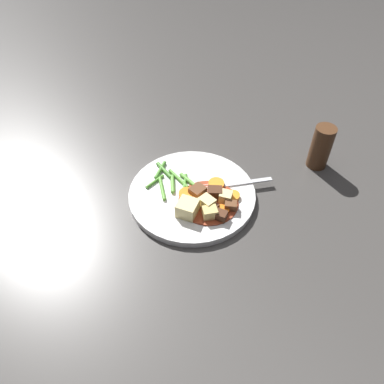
% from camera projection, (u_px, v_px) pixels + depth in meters
% --- Properties ---
extents(ground_plane, '(3.00, 3.00, 0.00)m').
position_uv_depth(ground_plane, '(192.00, 197.00, 0.84)').
color(ground_plane, '#423F3D').
extents(dinner_plate, '(0.28, 0.28, 0.02)m').
position_uv_depth(dinner_plate, '(192.00, 194.00, 0.83)').
color(dinner_plate, white).
rests_on(dinner_plate, ground_plane).
extents(stew_sauce, '(0.13, 0.13, 0.00)m').
position_uv_depth(stew_sauce, '(208.00, 202.00, 0.81)').
color(stew_sauce, '#93381E').
rests_on(stew_sauce, dinner_plate).
extents(carrot_slice_0, '(0.04, 0.04, 0.01)m').
position_uv_depth(carrot_slice_0, '(224.00, 210.00, 0.79)').
color(carrot_slice_0, orange).
rests_on(carrot_slice_0, dinner_plate).
extents(carrot_slice_1, '(0.04, 0.04, 0.01)m').
position_uv_depth(carrot_slice_1, '(216.00, 184.00, 0.84)').
color(carrot_slice_1, orange).
rests_on(carrot_slice_1, dinner_plate).
extents(carrot_slice_2, '(0.03, 0.03, 0.01)m').
position_uv_depth(carrot_slice_2, '(206.00, 200.00, 0.80)').
color(carrot_slice_2, orange).
rests_on(carrot_slice_2, dinner_plate).
extents(carrot_slice_3, '(0.04, 0.04, 0.01)m').
position_uv_depth(carrot_slice_3, '(233.00, 196.00, 0.81)').
color(carrot_slice_3, orange).
rests_on(carrot_slice_3, dinner_plate).
extents(carrot_slice_4, '(0.05, 0.05, 0.01)m').
position_uv_depth(carrot_slice_4, '(187.00, 194.00, 0.82)').
color(carrot_slice_4, orange).
rests_on(carrot_slice_4, dinner_plate).
extents(carrot_slice_5, '(0.05, 0.05, 0.01)m').
position_uv_depth(carrot_slice_5, '(193.00, 201.00, 0.80)').
color(carrot_slice_5, orange).
rests_on(carrot_slice_5, dinner_plate).
extents(potato_chunk_0, '(0.03, 0.03, 0.02)m').
position_uv_depth(potato_chunk_0, '(226.00, 197.00, 0.80)').
color(potato_chunk_0, '#EAD68C').
rests_on(potato_chunk_0, dinner_plate).
extents(potato_chunk_1, '(0.03, 0.03, 0.03)m').
position_uv_depth(potato_chunk_1, '(207.00, 203.00, 0.79)').
color(potato_chunk_1, '#EAD68C').
rests_on(potato_chunk_1, dinner_plate).
extents(potato_chunk_2, '(0.05, 0.05, 0.03)m').
position_uv_depth(potato_chunk_2, '(188.00, 208.00, 0.77)').
color(potato_chunk_2, '#EAD68C').
rests_on(potato_chunk_2, dinner_plate).
extents(potato_chunk_3, '(0.04, 0.04, 0.02)m').
position_uv_depth(potato_chunk_3, '(210.00, 213.00, 0.77)').
color(potato_chunk_3, '#DBBC6B').
rests_on(potato_chunk_3, dinner_plate).
extents(meat_chunk_0, '(0.03, 0.03, 0.02)m').
position_uv_depth(meat_chunk_0, '(231.00, 206.00, 0.79)').
color(meat_chunk_0, brown).
rests_on(meat_chunk_0, dinner_plate).
extents(meat_chunk_1, '(0.02, 0.02, 0.02)m').
position_uv_depth(meat_chunk_1, '(213.00, 208.00, 0.78)').
color(meat_chunk_1, '#4C2B19').
rests_on(meat_chunk_1, dinner_plate).
extents(meat_chunk_2, '(0.04, 0.04, 0.03)m').
position_uv_depth(meat_chunk_2, '(215.00, 193.00, 0.81)').
color(meat_chunk_2, '#4C2B19').
rests_on(meat_chunk_2, dinner_plate).
extents(meat_chunk_3, '(0.03, 0.03, 0.02)m').
position_uv_depth(meat_chunk_3, '(199.00, 191.00, 0.81)').
color(meat_chunk_3, brown).
rests_on(meat_chunk_3, dinner_plate).
extents(meat_chunk_4, '(0.03, 0.03, 0.02)m').
position_uv_depth(meat_chunk_4, '(220.00, 215.00, 0.77)').
color(meat_chunk_4, '#4C2B19').
rests_on(meat_chunk_4, dinner_plate).
extents(green_bean_0, '(0.06, 0.05, 0.01)m').
position_uv_depth(green_bean_0, '(162.00, 189.00, 0.83)').
color(green_bean_0, '#599E38').
rests_on(green_bean_0, dinner_plate).
extents(green_bean_1, '(0.06, 0.02, 0.01)m').
position_uv_depth(green_bean_1, '(189.00, 181.00, 0.85)').
color(green_bean_1, '#66AD42').
rests_on(green_bean_1, dinner_plate).
extents(green_bean_2, '(0.04, 0.04, 0.01)m').
position_uv_depth(green_bean_2, '(173.00, 184.00, 0.84)').
color(green_bean_2, '#66AD42').
rests_on(green_bean_2, dinner_plate).
extents(green_bean_3, '(0.07, 0.02, 0.01)m').
position_uv_depth(green_bean_3, '(179.00, 179.00, 0.85)').
color(green_bean_3, '#599E38').
rests_on(green_bean_3, dinner_plate).
extents(green_bean_4, '(0.01, 0.05, 0.01)m').
position_uv_depth(green_bean_4, '(155.00, 181.00, 0.85)').
color(green_bean_4, '#599E38').
rests_on(green_bean_4, dinner_plate).
extents(green_bean_5, '(0.05, 0.06, 0.01)m').
position_uv_depth(green_bean_5, '(183.00, 187.00, 0.83)').
color(green_bean_5, '#4C8E33').
rests_on(green_bean_5, dinner_plate).
extents(green_bean_6, '(0.06, 0.02, 0.01)m').
position_uv_depth(green_bean_6, '(164.00, 170.00, 0.87)').
color(green_bean_6, '#4C8E33').
rests_on(green_bean_6, dinner_plate).
extents(green_bean_7, '(0.03, 0.05, 0.01)m').
position_uv_depth(green_bean_7, '(160.00, 171.00, 0.87)').
color(green_bean_7, '#4C8E33').
rests_on(green_bean_7, dinner_plate).
extents(fork, '(0.12, 0.15, 0.00)m').
position_uv_depth(fork, '(231.00, 184.00, 0.84)').
color(fork, silver).
rests_on(fork, dinner_plate).
extents(pepper_mill, '(0.05, 0.05, 0.11)m').
position_uv_depth(pepper_mill, '(321.00, 147.00, 0.88)').
color(pepper_mill, '#4C2D19').
rests_on(pepper_mill, ground_plane).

